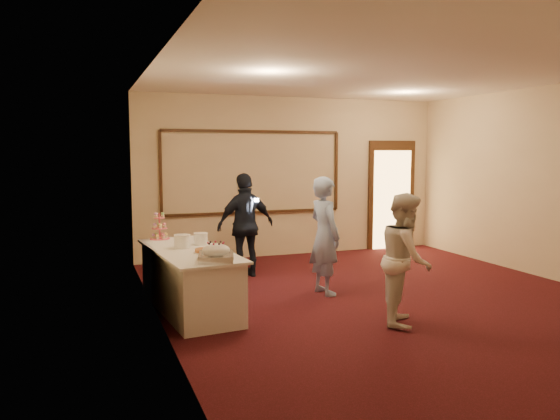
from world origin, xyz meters
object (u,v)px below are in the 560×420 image
object	(u,v)px
pavlova_tray	(216,253)
buffet_table	(189,280)
plate_stack_b	(201,239)
man	(325,236)
cupcake_stand	(160,229)
woman	(406,259)
guest	(246,225)
tart	(204,251)
plate_stack_a	(182,241)

from	to	relation	value
pavlova_tray	buffet_table	bearing A→B (deg)	101.86
plate_stack_b	man	bearing A→B (deg)	-4.73
cupcake_stand	man	size ratio (longest dim) A/B	0.24
buffet_table	pavlova_tray	world-z (taller)	pavlova_tray
woman	pavlova_tray	bearing A→B (deg)	106.89
buffet_table	pavlova_tray	bearing A→B (deg)	-78.14
buffet_table	woman	world-z (taller)	woman
man	guest	xyz separation A→B (m)	(-0.73, 1.39, 0.00)
buffet_table	guest	size ratio (longest dim) A/B	1.34
cupcake_stand	guest	world-z (taller)	guest
cupcake_stand	tart	world-z (taller)	cupcake_stand
woman	cupcake_stand	bearing A→B (deg)	79.82
cupcake_stand	plate_stack_a	bearing A→B (deg)	-78.51
buffet_table	pavlova_tray	size ratio (longest dim) A/B	3.73
cupcake_stand	guest	bearing A→B (deg)	22.63
plate_stack_a	woman	distance (m)	2.75
plate_stack_a	man	xyz separation A→B (m)	(1.98, 0.02, -0.04)
plate_stack_b	cupcake_stand	bearing A→B (deg)	123.62
pavlova_tray	guest	bearing A→B (deg)	65.96
cupcake_stand	tart	xyz separation A→B (m)	(0.35, -1.25, -0.12)
man	woman	world-z (taller)	man
plate_stack_a	tart	xyz separation A→B (m)	(0.19, -0.43, -0.06)
woman	guest	size ratio (longest dim) A/B	0.92
cupcake_stand	pavlova_tray	bearing A→B (deg)	-77.22
tart	guest	world-z (taller)	guest
plate_stack_b	woman	world-z (taller)	woman
guest	pavlova_tray	bearing A→B (deg)	55.45
pavlova_tray	cupcake_stand	size ratio (longest dim) A/B	1.48
cupcake_stand	plate_stack_b	size ratio (longest dim) A/B	2.15
plate_stack_a	plate_stack_b	bearing A→B (deg)	30.66
plate_stack_a	plate_stack_b	xyz separation A→B (m)	(0.27, 0.16, -0.01)
pavlova_tray	guest	size ratio (longest dim) A/B	0.36
man	guest	bearing A→B (deg)	20.74
tart	plate_stack_a	bearing A→B (deg)	113.75
buffet_table	woman	distance (m)	2.65
pavlova_tray	guest	xyz separation A→B (m)	(1.03, 2.31, -0.03)
plate_stack_a	man	size ratio (longest dim) A/B	0.13
tart	guest	size ratio (longest dim) A/B	0.15
buffet_table	plate_stack_a	bearing A→B (deg)	115.64
plate_stack_a	tart	distance (m)	0.47
plate_stack_a	guest	distance (m)	1.89
buffet_table	guest	bearing A→B (deg)	52.26
cupcake_stand	woman	xyz separation A→B (m)	(2.47, -2.31, -0.16)
pavlova_tray	man	xyz separation A→B (m)	(1.76, 0.92, -0.03)
pavlova_tray	plate_stack_a	distance (m)	0.92
buffet_table	plate_stack_b	world-z (taller)	plate_stack_b
plate_stack_b	man	size ratio (longest dim) A/B	0.11
man	woman	xyz separation A→B (m)	(0.33, -1.51, -0.06)
buffet_table	woman	bearing A→B (deg)	-31.35
man	plate_stack_b	bearing A→B (deg)	78.37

